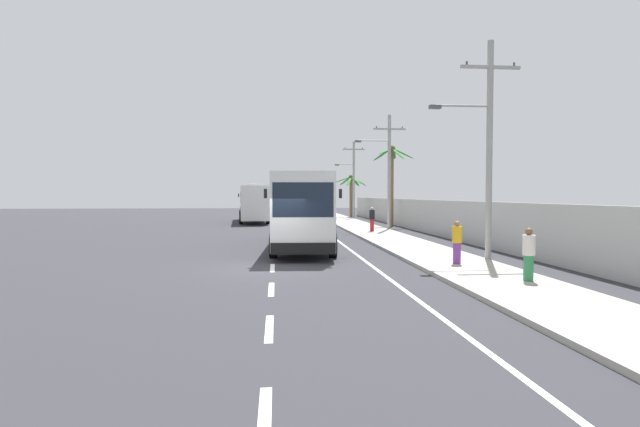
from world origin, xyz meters
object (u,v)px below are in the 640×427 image
coach_bus_foreground (303,208)px  motorcycle_beside_bus (332,223)px  pedestrian_midwalk (529,253)px  utility_pole_nearest (487,144)px  coach_bus_far_lane (253,202)px  palm_nearest (392,170)px  pedestrian_near_kerb (457,242)px  utility_pole_mid (388,168)px  pedestrian_far_walk (372,219)px  utility_pole_far (353,178)px  palm_second (351,188)px

coach_bus_foreground → motorcycle_beside_bus: 9.69m
coach_bus_foreground → motorcycle_beside_bus: coach_bus_foreground is taller
pedestrian_midwalk → utility_pole_nearest: size_ratio=0.18×
coach_bus_far_lane → palm_nearest: (11.79, -7.97, 2.75)m
pedestrian_near_kerb → pedestrian_midwalk: size_ratio=1.01×
pedestrian_midwalk → utility_pole_mid: size_ratio=0.18×
coach_bus_far_lane → pedestrian_far_walk: 17.17m
utility_pole_nearest → palm_nearest: size_ratio=1.28×
pedestrian_midwalk → utility_pole_mid: bearing=-137.0°
coach_bus_far_lane → utility_pole_far: bearing=20.8°
motorcycle_beside_bus → palm_nearest: size_ratio=0.29×
utility_pole_mid → utility_pole_far: 16.60m
pedestrian_far_walk → utility_pole_mid: bearing=143.0°
coach_bus_far_lane → utility_pole_far: utility_pole_far is taller
coach_bus_foreground → palm_second: 30.81m
coach_bus_foreground → utility_pole_far: size_ratio=1.46×
pedestrian_far_walk → utility_pole_far: size_ratio=0.20×
pedestrian_near_kerb → palm_second: palm_second is taller
pedestrian_near_kerb → palm_nearest: palm_nearest is taller
coach_bus_foreground → pedestrian_near_kerb: bearing=-55.1°
pedestrian_near_kerb → utility_pole_nearest: 4.24m
pedestrian_near_kerb → utility_pole_mid: 18.34m
utility_pole_mid → utility_pole_far: (0.07, 16.60, -0.10)m
palm_nearest → coach_bus_foreground: bearing=-118.4°
coach_bus_foreground → coach_bus_far_lane: size_ratio=1.01×
utility_pole_nearest → utility_pole_mid: bearing=90.3°
pedestrian_near_kerb → utility_pole_nearest: size_ratio=0.18×
pedestrian_midwalk → pedestrian_far_walk: size_ratio=0.93×
motorcycle_beside_bus → pedestrian_near_kerb: pedestrian_near_kerb is taller
pedestrian_midwalk → palm_nearest: size_ratio=0.23×
utility_pole_far → palm_nearest: utility_pole_far is taller
coach_bus_foreground → palm_nearest: palm_nearest is taller
coach_bus_foreground → pedestrian_far_walk: bearing=58.3°
pedestrian_near_kerb → pedestrian_midwalk: bearing=-11.1°
pedestrian_midwalk → utility_pole_mid: (0.83, 21.54, 3.64)m
coach_bus_far_lane → utility_pole_nearest: 31.16m
pedestrian_midwalk → palm_nearest: palm_nearest is taller
coach_bus_far_lane → motorcycle_beside_bus: 15.19m
pedestrian_midwalk → palm_nearest: 26.56m
coach_bus_foreground → pedestrian_near_kerb: 9.11m
pedestrian_near_kerb → palm_second: bearing=154.1°
motorcycle_beside_bus → palm_second: size_ratio=0.40×
coach_bus_far_lane → pedestrian_far_walk: bearing=-59.2°
pedestrian_midwalk → utility_pole_far: 38.31m
coach_bus_far_lane → pedestrian_midwalk: coach_bus_far_lane is taller
pedestrian_far_walk → utility_pole_far: 19.08m
pedestrian_midwalk → utility_pole_far: bearing=-136.2°
palm_nearest → palm_second: palm_nearest is taller
palm_second → pedestrian_far_walk: bearing=-95.0°
utility_pole_far → utility_pole_nearest: bearing=-90.0°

